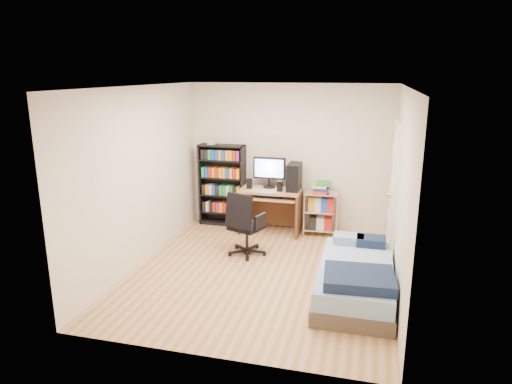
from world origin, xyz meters
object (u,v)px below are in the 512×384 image
(media_shelf, at_px, (222,184))
(office_chair, at_px, (245,235))
(computer_desk, at_px, (277,193))
(bed, at_px, (356,278))

(media_shelf, bearing_deg, office_chair, -58.71)
(media_shelf, bearing_deg, computer_desk, -9.07)
(bed, bearing_deg, computer_desk, 124.70)
(office_chair, bearing_deg, bed, -9.16)
(media_shelf, bearing_deg, bed, -42.04)
(computer_desk, height_order, bed, computer_desk)
(office_chair, distance_m, bed, 1.90)
(computer_desk, bearing_deg, bed, -55.30)
(bed, bearing_deg, media_shelf, 137.96)
(computer_desk, relative_size, office_chair, 1.31)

